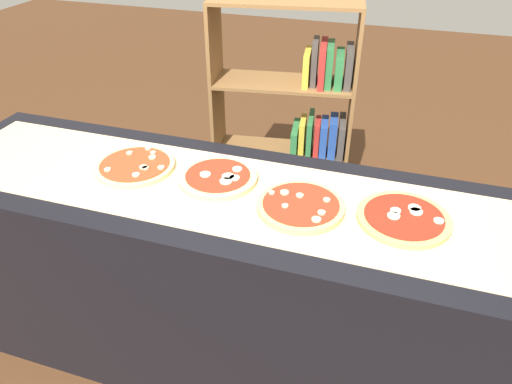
% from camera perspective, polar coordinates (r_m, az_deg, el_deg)
% --- Properties ---
extents(ground_plane, '(12.00, 12.00, 0.00)m').
position_cam_1_polar(ground_plane, '(2.33, 0.00, -18.86)').
color(ground_plane, '#4C2D19').
extents(counter, '(2.64, 0.68, 0.88)m').
position_cam_1_polar(counter, '(1.99, 0.00, -11.11)').
color(counter, black).
rests_on(counter, ground_plane).
extents(parchment_paper, '(2.51, 0.50, 0.00)m').
position_cam_1_polar(parchment_paper, '(1.71, 0.00, -0.53)').
color(parchment_paper, tan).
rests_on(parchment_paper, counter).
extents(pizza_mushroom_0, '(0.31, 0.31, 0.03)m').
position_cam_1_polar(pizza_mushroom_0, '(1.93, -14.12, 3.03)').
color(pizza_mushroom_0, '#E5C17F').
rests_on(pizza_mushroom_0, parchment_paper).
extents(pizza_mozzarella_1, '(0.30, 0.30, 0.03)m').
position_cam_1_polar(pizza_mozzarella_1, '(1.80, -4.51, 1.75)').
color(pizza_mozzarella_1, '#E5C17F').
rests_on(pizza_mozzarella_1, parchment_paper).
extents(pizza_mushroom_2, '(0.30, 0.30, 0.03)m').
position_cam_1_polar(pizza_mushroom_2, '(1.65, 5.32, -1.67)').
color(pizza_mushroom_2, '#DBB26B').
rests_on(pizza_mushroom_2, parchment_paper).
extents(pizza_mozzarella_3, '(0.31, 0.31, 0.02)m').
position_cam_1_polar(pizza_mozzarella_3, '(1.66, 17.10, -2.95)').
color(pizza_mozzarella_3, tan).
rests_on(pizza_mozzarella_3, parchment_paper).
extents(bookshelf, '(0.83, 0.41, 1.31)m').
position_cam_1_polar(bookshelf, '(2.85, 5.36, 7.18)').
color(bookshelf, brown).
rests_on(bookshelf, ground_plane).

